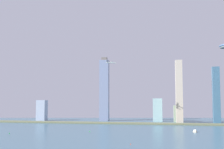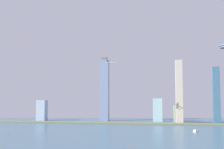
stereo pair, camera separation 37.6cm
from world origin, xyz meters
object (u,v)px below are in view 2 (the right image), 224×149
(skyscraper_1, at_px, (216,95))
(skyscraper_3, at_px, (104,90))
(boat_4, at_px, (195,131))
(channel_buoy_2, at_px, (90,131))
(airplane, at_px, (111,63))
(skyscraper_2, at_px, (42,110))
(channel_buoy_0, at_px, (131,144))
(skyscraper_4, at_px, (179,91))
(skyscraper_7, at_px, (176,114))
(skyscraper_5, at_px, (158,110))
(channel_buoy_1, at_px, (9,133))

(skyscraper_1, height_order, skyscraper_3, skyscraper_3)
(boat_4, bearing_deg, channel_buoy_2, -70.88)
(skyscraper_3, xyz_separation_m, airplane, (46.86, -143.71, 62.67))
(skyscraper_2, height_order, channel_buoy_0, skyscraper_2)
(boat_4, bearing_deg, channel_buoy_0, -21.23)
(skyscraper_4, height_order, channel_buoy_0, skyscraper_4)
(skyscraper_4, height_order, skyscraper_7, skyscraper_4)
(skyscraper_3, bearing_deg, skyscraper_4, -11.40)
(skyscraper_4, distance_m, channel_buoy_0, 411.04)
(skyscraper_4, distance_m, skyscraper_5, 89.54)
(channel_buoy_2, bearing_deg, airplane, 84.29)
(airplane, bearing_deg, skyscraper_1, -0.54)
(channel_buoy_1, bearing_deg, boat_4, 15.03)
(skyscraper_5, distance_m, channel_buoy_2, 320.08)
(skyscraper_7, bearing_deg, skyscraper_1, -8.50)
(skyscraper_7, xyz_separation_m, channel_buoy_1, (-313.83, -344.24, -21.45))
(skyscraper_4, xyz_separation_m, channel_buoy_0, (-86.23, -393.20, -83.14))
(skyscraper_4, bearing_deg, skyscraper_5, 143.37)
(skyscraper_5, height_order, airplane, airplane)
(skyscraper_4, relative_size, boat_4, 9.25)
(channel_buoy_2, bearing_deg, skyscraper_3, 96.22)
(channel_buoy_0, bearing_deg, skyscraper_1, 66.00)
(boat_4, relative_size, channel_buoy_1, 6.26)
(skyscraper_1, height_order, channel_buoy_0, skyscraper_1)
(skyscraper_1, xyz_separation_m, skyscraper_5, (-157.88, 20.78, -42.95))
(boat_4, xyz_separation_m, channel_buoy_2, (-201.30, -35.48, -0.34))
(skyscraper_2, distance_m, skyscraper_3, 196.65)
(skyscraper_4, xyz_separation_m, channel_buoy_1, (-320.99, -305.43, -82.89))
(skyscraper_1, xyz_separation_m, airplane, (-266.85, -123.38, 78.16))
(skyscraper_3, relative_size, channel_buoy_2, 65.25)
(skyscraper_2, relative_size, boat_4, 3.32)
(boat_4, height_order, channel_buoy_2, boat_4)
(skyscraper_1, xyz_separation_m, channel_buoy_0, (-185.29, -416.14, -74.63))
(skyscraper_1, distance_m, boat_4, 261.19)
(skyscraper_4, xyz_separation_m, boat_4, (18.59, -214.25, -82.57))
(channel_buoy_1, bearing_deg, skyscraper_7, 47.65)
(skyscraper_1, relative_size, skyscraper_5, 2.31)
(skyscraper_7, bearing_deg, channel_buoy_1, -132.35)
(skyscraper_7, relative_size, airplane, 1.80)
(boat_4, distance_m, channel_buoy_2, 204.40)
(skyscraper_1, relative_size, skyscraper_4, 0.90)
(skyscraper_2, relative_size, skyscraper_5, 0.92)
(skyscraper_1, relative_size, skyscraper_2, 2.50)
(skyscraper_7, height_order, channel_buoy_0, skyscraper_7)
(channel_buoy_0, bearing_deg, airplane, 105.57)
(skyscraper_5, xyz_separation_m, channel_buoy_2, (-123.90, -293.45, -31.45))
(skyscraper_3, height_order, channel_buoy_2, skyscraper_3)
(skyscraper_7, bearing_deg, skyscraper_5, 174.57)
(skyscraper_1, bearing_deg, channel_buoy_2, -135.94)
(skyscraper_2, relative_size, channel_buoy_1, 20.79)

